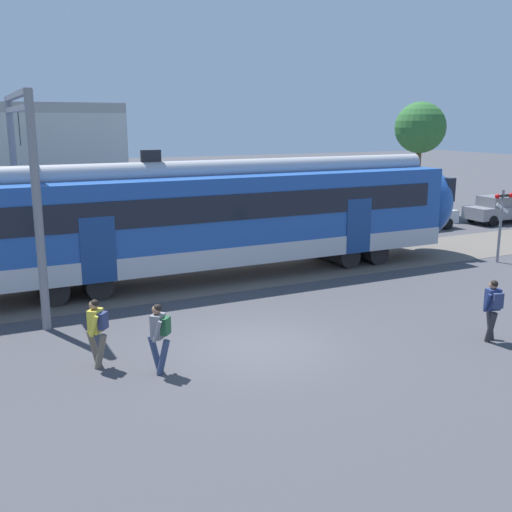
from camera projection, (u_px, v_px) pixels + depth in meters
name	position (u px, v px, depth m)	size (l,w,h in m)	color
ground_plane	(257.00, 346.00, 15.49)	(160.00, 160.00, 0.00)	#424247
pedestrian_yellow	(97.00, 327.00, 13.97)	(0.51, 0.67, 1.67)	#6B6051
pedestrian_grey	(159.00, 332.00, 13.62)	(0.51, 0.67, 1.67)	navy
pedestrian_navy	(493.00, 305.00, 15.63)	(0.60, 0.62, 1.67)	#28282D
parked_car_silver	(420.00, 215.00, 32.07)	(4.03, 1.82, 1.54)	#B7BABF
parked_car_grey	(499.00, 209.00, 34.03)	(4.02, 1.80, 1.54)	gray
catenary_gantry	(23.00, 166.00, 18.61)	(0.24, 6.64, 6.53)	gray
crossing_signal	(502.00, 214.00, 24.22)	(0.96, 0.21, 3.00)	gray
street_tree_right	(420.00, 128.00, 35.84)	(3.04, 3.04, 6.82)	brown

